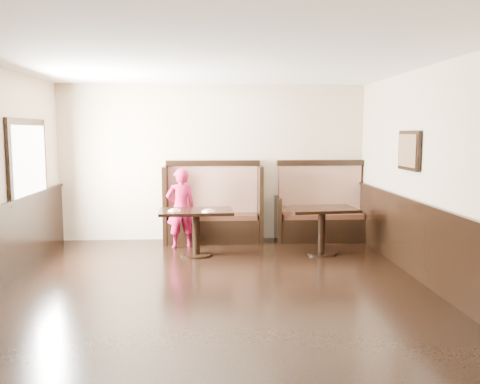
{
  "coord_description": "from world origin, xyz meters",
  "views": [
    {
      "loc": [
        -0.04,
        -5.7,
        1.96
      ],
      "look_at": [
        0.43,
        2.35,
        1.0
      ],
      "focal_mm": 38.0,
      "sensor_mm": 36.0,
      "label": 1
    }
  ],
  "objects": [
    {
      "name": "pizza_plate_right",
      "position": [
        -0.08,
        2.06,
        0.75
      ],
      "size": [
        0.21,
        0.21,
        0.04
      ],
      "color": "white",
      "rests_on": "table_main"
    },
    {
      "name": "pizza_plate_left",
      "position": [
        -0.61,
        2.15,
        0.75
      ],
      "size": [
        0.2,
        0.2,
        0.04
      ],
      "color": "white",
      "rests_on": "table_main"
    },
    {
      "name": "booth_neighbor",
      "position": [
        1.95,
        3.29,
        0.48
      ],
      "size": [
        1.65,
        0.72,
        1.45
      ],
      "color": "black",
      "rests_on": "ground"
    },
    {
      "name": "room_shell",
      "position": [
        -0.3,
        0.28,
        0.67
      ],
      "size": [
        7.0,
        7.0,
        7.0
      ],
      "color": "#C2AA8D",
      "rests_on": "ground"
    },
    {
      "name": "ground",
      "position": [
        0.0,
        0.0,
        0.0
      ],
      "size": [
        7.0,
        7.0,
        0.0
      ],
      "primitive_type": "plane",
      "color": "black",
      "rests_on": "ground"
    },
    {
      "name": "table_neighbor",
      "position": [
        1.74,
        2.24,
        0.56
      ],
      "size": [
        1.15,
        0.82,
        0.75
      ],
      "rotation": [
        0.0,
        0.0,
        0.11
      ],
      "color": "black",
      "rests_on": "ground"
    },
    {
      "name": "booth_main",
      "position": [
        0.0,
        3.3,
        0.53
      ],
      "size": [
        1.75,
        0.72,
        1.45
      ],
      "color": "black",
      "rests_on": "ground"
    },
    {
      "name": "table_main",
      "position": [
        -0.28,
        2.23,
        0.56
      ],
      "size": [
        1.18,
        0.77,
        0.73
      ],
      "rotation": [
        0.0,
        0.0,
        0.05
      ],
      "color": "black",
      "rests_on": "ground"
    },
    {
      "name": "child",
      "position": [
        -0.55,
        2.82,
        0.67
      ],
      "size": [
        0.56,
        0.43,
        1.35
      ],
      "primitive_type": "imported",
      "rotation": [
        0.0,
        0.0,
        3.39
      ],
      "color": "#AA123F",
      "rests_on": "ground"
    }
  ]
}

